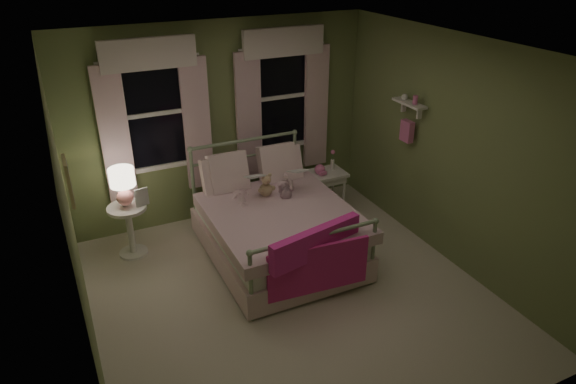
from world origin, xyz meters
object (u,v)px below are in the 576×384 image
child_right (282,168)px  bed (275,226)px  nightstand_right (326,179)px  table_lamp (123,183)px  teddy_bear (266,187)px  child_left (239,177)px  nightstand_left (129,224)px

child_right → bed: bearing=75.0°
bed → nightstand_right: 1.19m
bed → nightstand_right: size_ratio=3.18×
table_lamp → nightstand_right: table_lamp is taller
bed → teddy_bear: (0.00, 0.26, 0.41)m
bed → teddy_bear: bed is taller
child_right → nightstand_right: child_right is taller
child_left → nightstand_left: (-1.29, 0.33, -0.49)m
child_left → nightstand_right: 1.36m
bed → child_left: (-0.28, 0.42, 0.52)m
table_lamp → nightstand_left: bearing=-135.0°
teddy_bear → nightstand_right: (1.02, 0.33, -0.24)m
nightstand_left → child_right: bearing=-10.0°
child_right → nightstand_right: 0.85m
bed → table_lamp: bed is taller
nightstand_left → table_lamp: size_ratio=1.40×
child_left → teddy_bear: child_left is taller
bed → table_lamp: 1.83m
child_left → nightstand_right: bearing=-158.2°
bed → child_left: 0.73m
teddy_bear → nightstand_right: size_ratio=0.46×
bed → nightstand_left: (-1.57, 0.75, 0.03)m
teddy_bear → bed: bearing=-90.0°
bed → child_right: (0.28, 0.42, 0.54)m
child_left → child_right: (0.56, 0.00, 0.02)m
child_right → nightstand_left: 1.95m
bed → nightstand_left: bearing=154.5°
bed → teddy_bear: 0.49m
teddy_bear → nightstand_right: bearing=18.2°
table_lamp → teddy_bear: bearing=-17.2°
child_right → nightstand_left: size_ratio=1.10×
child_left → bed: bearing=137.7°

